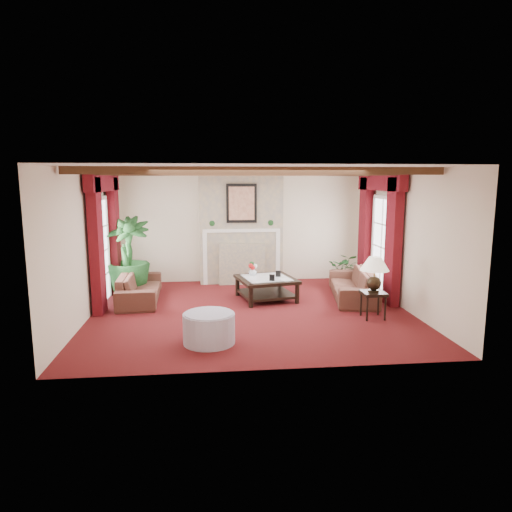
{
  "coord_description": "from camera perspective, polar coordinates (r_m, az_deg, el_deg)",
  "views": [
    {
      "loc": [
        -0.8,
        -8.45,
        2.51
      ],
      "look_at": [
        0.14,
        0.4,
        1.01
      ],
      "focal_mm": 32.0,
      "sensor_mm": 36.0,
      "label": 1
    }
  ],
  "objects": [
    {
      "name": "small_plant",
      "position": [
        10.99,
        11.04,
        -2.16
      ],
      "size": [
        1.36,
        1.37,
        0.62
      ],
      "primitive_type": "imported",
      "rotation": [
        0.0,
        0.0,
        -0.47
      ],
      "color": "black",
      "rests_on": "ground"
    },
    {
      "name": "left_wall",
      "position": [
        8.81,
        -20.48,
        1.4
      ],
      "size": [
        0.02,
        5.5,
        2.7
      ],
      "primitive_type": "cube",
      "color": "beige",
      "rests_on": "ground"
    },
    {
      "name": "photo_frame_a",
      "position": [
        9.24,
        2.02,
        -2.76
      ],
      "size": [
        0.11,
        0.06,
        0.15
      ],
      "primitive_type": null,
      "rotation": [
        0.0,
        0.0,
        -0.38
      ],
      "color": "black",
      "rests_on": "coffee_table"
    },
    {
      "name": "coffee_table",
      "position": [
        9.64,
        1.3,
        -4.1
      ],
      "size": [
        1.34,
        1.34,
        0.46
      ],
      "primitive_type": null,
      "rotation": [
        0.0,
        0.0,
        0.21
      ],
      "color": "black",
      "rests_on": "ground"
    },
    {
      "name": "curtains_right",
      "position": [
        10.13,
        15.34,
        9.46
      ],
      "size": [
        0.2,
        2.4,
        2.55
      ],
      "primitive_type": null,
      "color": "#540B15",
      "rests_on": "ground"
    },
    {
      "name": "ottoman",
      "position": [
        7.17,
        -5.89,
        -8.99
      ],
      "size": [
        0.8,
        0.8,
        0.47
      ],
      "primitive_type": "cylinder",
      "color": "#A9A2B8",
      "rests_on": "ground"
    },
    {
      "name": "ceiling",
      "position": [
        8.49,
        -0.66,
        10.85
      ],
      "size": [
        6.0,
        6.0,
        0.0
      ],
      "primitive_type": "plane",
      "rotation": [
        3.14,
        0.0,
        0.0
      ],
      "color": "white",
      "rests_on": "floor"
    },
    {
      "name": "table_lamp",
      "position": [
        8.5,
        14.57,
        -2.2
      ],
      "size": [
        0.52,
        0.52,
        0.66
      ],
      "primitive_type": null,
      "color": "black",
      "rests_on": "side_table"
    },
    {
      "name": "potted_palm",
      "position": [
        10.44,
        -15.65,
        -2.01
      ],
      "size": [
        1.12,
        1.8,
        0.96
      ],
      "primitive_type": "imported",
      "rotation": [
        0.0,
        0.0,
        0.05
      ],
      "color": "black",
      "rests_on": "ground"
    },
    {
      "name": "flower_vase",
      "position": [
        9.82,
        -0.42,
        -1.96
      ],
      "size": [
        0.29,
        0.29,
        0.17
      ],
      "primitive_type": "imported",
      "rotation": [
        0.0,
        0.0,
        -0.37
      ],
      "color": "silver",
      "rests_on": "coffee_table"
    },
    {
      "name": "sofa_right",
      "position": [
        9.9,
        12.05,
        -2.9
      ],
      "size": [
        2.29,
        1.31,
        0.81
      ],
      "primitive_type": "imported",
      "rotation": [
        0.0,
        0.0,
        -1.74
      ],
      "color": "#360E14",
      "rests_on": "ground"
    },
    {
      "name": "photo_frame_b",
      "position": [
        9.65,
        2.79,
        -2.25
      ],
      "size": [
        0.11,
        0.03,
        0.14
      ],
      "primitive_type": null,
      "rotation": [
        0.0,
        0.0,
        -0.11
      ],
      "color": "black",
      "rests_on": "coffee_table"
    },
    {
      "name": "ceiling_beams",
      "position": [
        8.48,
        -0.66,
        10.45
      ],
      "size": [
        6.0,
        3.0,
        0.12
      ],
      "primitive_type": null,
      "color": "#3A2312",
      "rests_on": "ceiling"
    },
    {
      "name": "book",
      "position": [
        9.29,
        3.21,
        -2.28
      ],
      "size": [
        0.21,
        0.13,
        0.28
      ],
      "primitive_type": "imported",
      "rotation": [
        0.0,
        0.0,
        0.27
      ],
      "color": "black",
      "rests_on": "coffee_table"
    },
    {
      "name": "right_wall",
      "position": [
        9.33,
        18.03,
        1.96
      ],
      "size": [
        0.02,
        5.5,
        2.7
      ],
      "primitive_type": "cube",
      "color": "beige",
      "rests_on": "ground"
    },
    {
      "name": "side_table",
      "position": [
        8.63,
        14.41,
        -5.94
      ],
      "size": [
        0.49,
        0.49,
        0.49
      ],
      "primitive_type": null,
      "rotation": [
        0.0,
        0.0,
        -0.19
      ],
      "color": "black",
      "rests_on": "ground"
    },
    {
      "name": "sofa_left",
      "position": [
        9.84,
        -14.35,
        -3.18
      ],
      "size": [
        2.04,
        0.75,
        0.78
      ],
      "primitive_type": "imported",
      "rotation": [
        0.0,
        0.0,
        1.61
      ],
      "color": "#360E14",
      "rests_on": "ground"
    },
    {
      "name": "french_door_right",
      "position": [
        10.18,
        15.81,
        7.07
      ],
      "size": [
        0.1,
        1.1,
        2.16
      ],
      "primitive_type": null,
      "color": "white",
      "rests_on": "ground"
    },
    {
      "name": "curtains_left",
      "position": [
        9.67,
        -18.61,
        9.32
      ],
      "size": [
        0.2,
        2.4,
        2.55
      ],
      "primitive_type": null,
      "color": "#540B15",
      "rests_on": "ground"
    },
    {
      "name": "french_door_left",
      "position": [
        9.7,
        -19.12,
        6.8
      ],
      "size": [
        0.1,
        1.1,
        2.16
      ],
      "primitive_type": null,
      "color": "white",
      "rests_on": "ground"
    },
    {
      "name": "back_wall",
      "position": [
        11.28,
        -1.96,
        3.67
      ],
      "size": [
        6.0,
        0.02,
        2.7
      ],
      "primitive_type": "cube",
      "color": "beige",
      "rests_on": "ground"
    },
    {
      "name": "floor",
      "position": [
        8.85,
        -0.63,
        -6.91
      ],
      "size": [
        6.0,
        6.0,
        0.0
      ],
      "primitive_type": "plane",
      "color": "#4A0D0F",
      "rests_on": "ground"
    },
    {
      "name": "fireplace",
      "position": [
        11.03,
        -1.93,
        10.55
      ],
      "size": [
        2.0,
        0.52,
        2.7
      ],
      "primitive_type": null,
      "color": "tan",
      "rests_on": "ground"
    }
  ]
}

